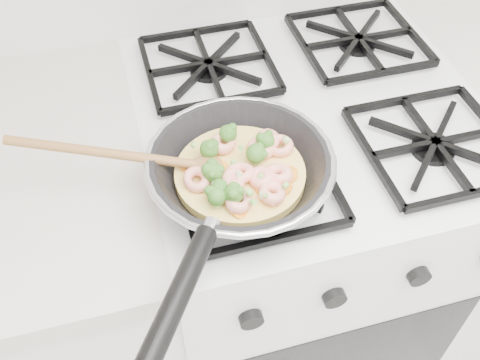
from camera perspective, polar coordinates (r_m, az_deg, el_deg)
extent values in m
cube|color=white|center=(1.31, 5.60, -7.69)|extent=(0.60, 0.60, 0.90)
cube|color=black|center=(0.96, 7.63, 7.93)|extent=(0.56, 0.56, 0.02)
torus|color=silver|center=(0.77, 0.00, 2.11)|extent=(0.27, 0.27, 0.01)
cylinder|color=black|center=(0.64, -6.56, -12.10)|extent=(0.13, 0.18, 0.03)
cylinder|color=#FBDA6D|center=(0.79, 0.00, 0.61)|extent=(0.19, 0.19, 0.02)
ellipsoid|color=#956336|center=(0.78, -3.68, 1.52)|extent=(0.06, 0.05, 0.01)
cylinder|color=#956336|center=(0.79, -14.17, 2.80)|extent=(0.26, 0.09, 0.06)
torus|color=#FFAF96|center=(0.75, -0.78, -0.52)|extent=(0.05, 0.05, 0.02)
torus|color=#FFAF96|center=(0.76, 2.18, 0.23)|extent=(0.05, 0.04, 0.03)
torus|color=#FFAF96|center=(0.81, 4.10, 3.59)|extent=(0.06, 0.06, 0.02)
torus|color=#FFAF96|center=(0.81, -1.78, 3.84)|extent=(0.06, 0.06, 0.03)
torus|color=#FFAF96|center=(0.74, -0.09, -2.16)|extent=(0.06, 0.06, 0.03)
torus|color=#FFAF96|center=(0.76, -0.70, 0.03)|extent=(0.05, 0.05, 0.02)
torus|color=#FFAF96|center=(0.76, -4.55, 0.05)|extent=(0.06, 0.06, 0.02)
torus|color=#FFAF96|center=(0.82, 2.94, 4.23)|extent=(0.06, 0.05, 0.02)
torus|color=#FFAF96|center=(0.77, 4.00, 0.57)|extent=(0.06, 0.06, 0.02)
torus|color=#FFAF96|center=(0.75, 3.38, -1.33)|extent=(0.06, 0.05, 0.02)
torus|color=#FFAF96|center=(0.80, 2.18, 3.33)|extent=(0.06, 0.06, 0.02)
torus|color=#FFAF96|center=(0.77, -0.07, 0.69)|extent=(0.05, 0.05, 0.02)
ellipsoid|color=#437C28|center=(0.78, 1.69, 2.78)|extent=(0.04, 0.04, 0.03)
ellipsoid|color=#437C28|center=(0.73, -2.44, -1.74)|extent=(0.03, 0.03, 0.03)
ellipsoid|color=#437C28|center=(0.76, -2.86, 0.81)|extent=(0.04, 0.04, 0.03)
ellipsoid|color=#437C28|center=(0.73, -0.66, -1.48)|extent=(0.03, 0.03, 0.03)
ellipsoid|color=#437C28|center=(0.74, -2.15, -0.74)|extent=(0.03, 0.03, 0.02)
ellipsoid|color=#437C28|center=(0.79, -3.23, 3.24)|extent=(0.04, 0.04, 0.03)
ellipsoid|color=#437C28|center=(0.80, 2.71, 4.10)|extent=(0.03, 0.03, 0.03)
ellipsoid|color=#437C28|center=(0.81, -1.27, 4.86)|extent=(0.04, 0.04, 0.03)
cylinder|color=orange|center=(0.76, 2.38, -0.87)|extent=(0.03, 0.03, 0.01)
cylinder|color=orange|center=(0.78, 5.07, 0.88)|extent=(0.03, 0.03, 0.01)
cylinder|color=orange|center=(0.77, 4.70, -0.67)|extent=(0.03, 0.03, 0.01)
cylinder|color=orange|center=(0.76, 4.50, -0.89)|extent=(0.03, 0.03, 0.01)
cylinder|color=orange|center=(0.79, -2.05, 1.31)|extent=(0.03, 0.03, 0.01)
cylinder|color=orange|center=(0.78, 5.12, 0.41)|extent=(0.03, 0.03, 0.01)
cylinder|color=orange|center=(0.73, 0.02, -3.25)|extent=(0.03, 0.03, 0.01)
cylinder|color=orange|center=(0.78, -1.44, 0.81)|extent=(0.03, 0.03, 0.01)
cylinder|color=orange|center=(0.77, 3.01, -0.47)|extent=(0.03, 0.03, 0.01)
cylinder|color=orange|center=(0.79, -5.40, 1.47)|extent=(0.03, 0.03, 0.01)
cylinder|color=orange|center=(0.78, -0.04, 1.14)|extent=(0.03, 0.03, 0.01)
cylinder|color=orange|center=(0.81, 1.32, 3.20)|extent=(0.03, 0.03, 0.00)
cylinder|color=#7EC54F|center=(0.80, 4.86, 4.11)|extent=(0.01, 0.01, 0.01)
cylinder|color=#B9D999|center=(0.74, 2.40, -1.53)|extent=(0.01, 0.01, 0.01)
cylinder|color=#7EC54F|center=(0.73, 0.98, -1.31)|extent=(0.01, 0.01, 0.01)
cylinder|color=#B9D999|center=(0.75, -0.10, 0.55)|extent=(0.01, 0.01, 0.01)
cylinder|color=#7EC54F|center=(0.78, -0.63, 1.79)|extent=(0.01, 0.01, 0.01)
cylinder|color=#7EC54F|center=(0.79, 0.07, 3.40)|extent=(0.01, 0.01, 0.01)
cylinder|color=#7EC54F|center=(0.78, 1.55, 2.38)|extent=(0.01, 0.01, 0.01)
cylinder|color=#7EC54F|center=(0.76, 2.20, 0.28)|extent=(0.01, 0.01, 0.01)
cylinder|color=#7EC54F|center=(0.80, -3.28, 3.74)|extent=(0.01, 0.01, 0.01)
cylinder|color=#B9D999|center=(0.80, 4.83, 4.23)|extent=(0.01, 0.01, 0.01)
cylinder|color=#7EC54F|center=(0.79, -4.85, 3.69)|extent=(0.01, 0.01, 0.01)
cylinder|color=#B9D999|center=(0.82, -1.81, 5.31)|extent=(0.01, 0.01, 0.01)
cylinder|color=#7EC54F|center=(0.74, 4.77, -0.58)|extent=(0.01, 0.01, 0.01)
cylinder|color=#B9D999|center=(0.74, -2.60, -0.46)|extent=(0.01, 0.01, 0.01)
cylinder|color=#7EC54F|center=(0.73, 2.78, -1.73)|extent=(0.01, 0.01, 0.01)
cylinder|color=#7EC54F|center=(0.72, 1.37, -2.31)|extent=(0.01, 0.01, 0.01)
cylinder|color=#7EC54F|center=(0.73, -0.59, -1.33)|extent=(0.01, 0.01, 0.01)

